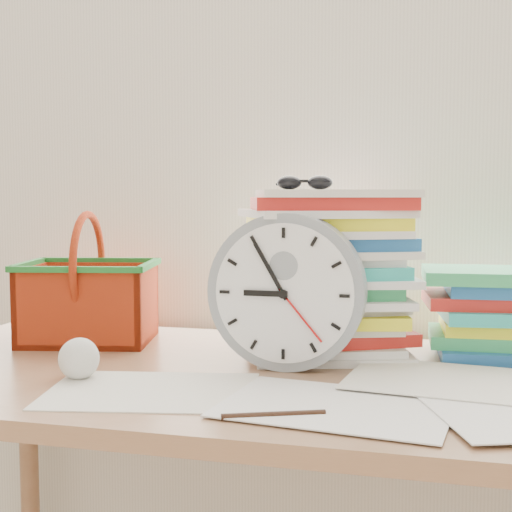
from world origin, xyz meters
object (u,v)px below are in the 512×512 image
(clock, at_px, (287,291))
(desk, at_px, (262,413))
(paper_stack, at_px, (327,272))
(book_stack, at_px, (498,313))
(basket, at_px, (88,278))

(clock, bearing_deg, desk, -144.91)
(desk, relative_size, paper_stack, 4.40)
(book_stack, bearing_deg, desk, -151.96)
(clock, distance_m, book_stack, 0.42)
(clock, distance_m, basket, 0.47)
(desk, bearing_deg, paper_stack, 62.03)
(desk, height_order, basket, basket)
(basket, bearing_deg, book_stack, -7.67)
(paper_stack, height_order, basket, paper_stack)
(paper_stack, height_order, book_stack, paper_stack)
(desk, relative_size, book_stack, 5.03)
(desk, xyz_separation_m, clock, (0.04, 0.03, 0.21))
(clock, xyz_separation_m, book_stack, (0.37, 0.19, -0.05))
(clock, height_order, book_stack, clock)
(clock, bearing_deg, paper_stack, 70.35)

